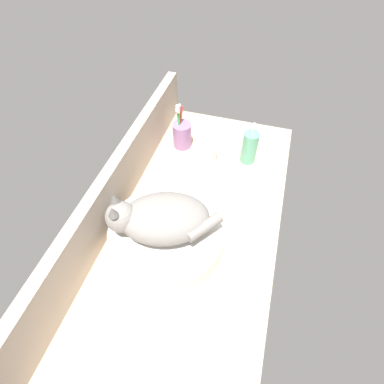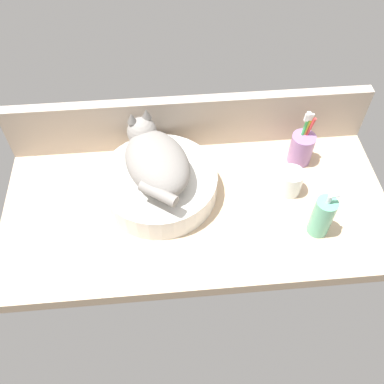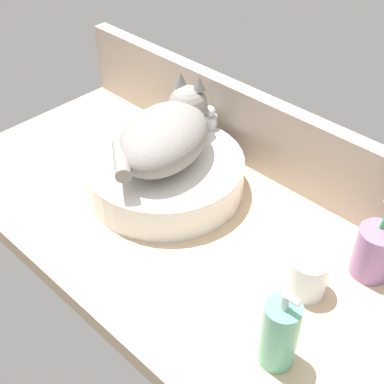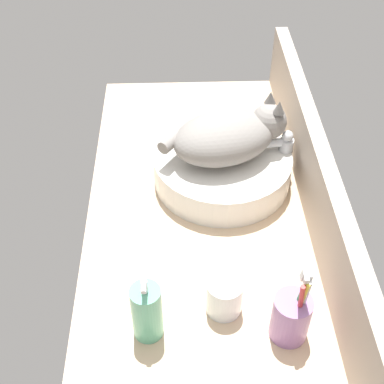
{
  "view_description": "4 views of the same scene",
  "coord_description": "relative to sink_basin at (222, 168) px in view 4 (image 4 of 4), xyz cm",
  "views": [
    {
      "loc": [
        -54.59,
        -15.39,
        82.02
      ],
      "look_at": [
        4.31,
        1.88,
        8.63
      ],
      "focal_mm": 28.0,
      "sensor_mm": 36.0,
      "label": 1
    },
    {
      "loc": [
        -8.2,
        -75.56,
        102.09
      ],
      "look_at": [
        -1.83,
        -4.35,
        11.39
      ],
      "focal_mm": 40.0,
      "sensor_mm": 36.0,
      "label": 2
    },
    {
      "loc": [
        57.25,
        -56.61,
        75.93
      ],
      "look_at": [
        2.43,
        0.09,
        9.72
      ],
      "focal_mm": 50.0,
      "sensor_mm": 36.0,
      "label": 3
    },
    {
      "loc": [
        90.41,
        -5.8,
        91.7
      ],
      "look_at": [
        3.96,
        -2.79,
        9.68
      ],
      "focal_mm": 50.0,
      "sensor_mm": 36.0,
      "label": 4
    }
  ],
  "objects": [
    {
      "name": "toothbrush_cup",
      "position": [
        45.09,
        9.59,
        1.74
      ],
      "size": [
        7.37,
        7.37,
        18.7
      ],
      "color": "#996BA8",
      "rests_on": "ground_plane"
    },
    {
      "name": "ground_plane",
      "position": [
        10.74,
        -5.31,
        -5.96
      ],
      "size": [
        114.24,
        55.39,
        4.0
      ],
      "primitive_type": "cube",
      "color": "#D1B28E"
    },
    {
      "name": "faucet",
      "position": [
        -1.51,
        14.66,
        3.35
      ],
      "size": [
        3.92,
        11.86,
        13.6
      ],
      "color": "silver",
      "rests_on": "ground_plane"
    },
    {
      "name": "cat",
      "position": [
        -0.52,
        1.26,
        9.71
      ],
      "size": [
        24.3,
        31.45,
        14.0
      ],
      "color": "gray",
      "rests_on": "sink_basin"
    },
    {
      "name": "backsplash_panel",
      "position": [
        10.74,
        20.59,
        5.2
      ],
      "size": [
        114.24,
        3.6,
        18.31
      ],
      "primitive_type": "cube",
      "color": "#AD9E8E",
      "rests_on": "ground_plane"
    },
    {
      "name": "soap_dispenser",
      "position": [
        43.81,
        -17.57,
        2.68
      ],
      "size": [
        5.85,
        5.85,
        16.33
      ],
      "color": "#60B793",
      "rests_on": "ground_plane"
    },
    {
      "name": "sink_basin",
      "position": [
        0.0,
        0.0,
        0.0
      ],
      "size": [
        34.34,
        34.34,
        7.91
      ],
      "primitive_type": "cylinder",
      "color": "silver",
      "rests_on": "ground_plane"
    },
    {
      "name": "water_glass",
      "position": [
        38.98,
        -2.54,
        -0.42
      ],
      "size": [
        7.23,
        7.23,
        8.06
      ],
      "color": "white",
      "rests_on": "ground_plane"
    }
  ]
}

